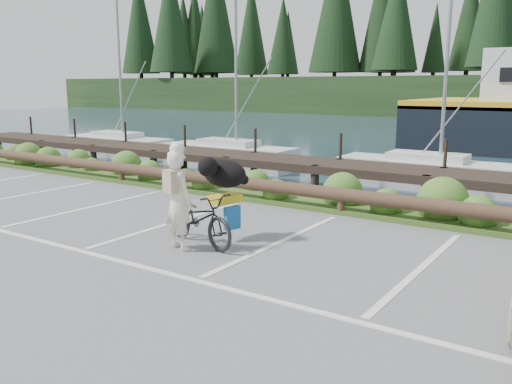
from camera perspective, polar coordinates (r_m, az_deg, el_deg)
ground at (r=8.41m, az=-4.65°, el=-8.49°), size 72.00×72.00×0.00m
vegetation_strip at (r=12.81m, az=10.24°, el=-1.51°), size 34.00×1.60×0.10m
log_rail at (r=12.20m, az=8.90°, el=-2.35°), size 32.00×0.30×0.60m
bicycle at (r=9.77m, az=-6.01°, el=-2.76°), size 1.94×1.08×0.97m
cyclist at (r=9.44m, az=-8.16°, el=-0.87°), size 0.72×0.56×1.75m
dog at (r=9.97m, az=-3.34°, el=1.97°), size 0.66×1.00×0.53m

